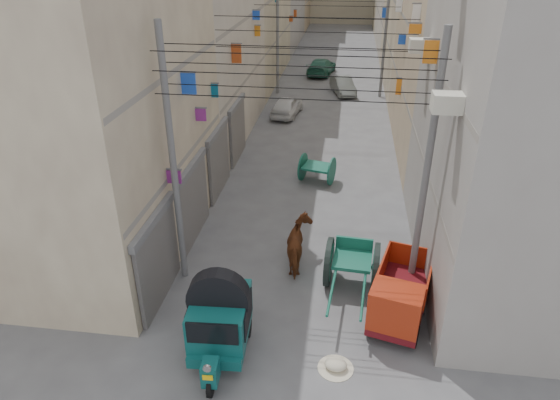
% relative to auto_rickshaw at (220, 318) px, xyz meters
% --- Properties ---
extents(shutters_left, '(0.18, 14.40, 2.88)m').
position_rel_auto_rickshaw_xyz_m(shutters_left, '(-2.34, 7.56, 0.34)').
color(shutters_left, '#46464B').
rests_on(shutters_left, ground).
extents(signboards, '(8.22, 40.52, 5.67)m').
position_rel_auto_rickshaw_xyz_m(signboards, '(1.57, 18.84, 2.27)').
color(signboards, white).
rests_on(signboards, ground).
extents(ac_units, '(0.70, 6.55, 3.35)m').
position_rel_auto_rickshaw_xyz_m(ac_units, '(5.23, 4.85, 6.28)').
color(ac_units, beige).
rests_on(ac_units, ground).
extents(utility_poles, '(7.40, 22.20, 8.00)m').
position_rel_auto_rickshaw_xyz_m(utility_poles, '(1.58, 14.18, 2.84)').
color(utility_poles, '#5D5D60').
rests_on(utility_poles, ground).
extents(overhead_cables, '(7.40, 22.52, 1.12)m').
position_rel_auto_rickshaw_xyz_m(overhead_cables, '(1.58, 11.58, 5.61)').
color(overhead_cables, black).
rests_on(overhead_cables, ground).
extents(auto_rickshaw, '(1.70, 2.83, 1.96)m').
position_rel_auto_rickshaw_xyz_m(auto_rickshaw, '(0.00, 0.00, 0.00)').
color(auto_rickshaw, black).
rests_on(auto_rickshaw, ground).
extents(tonga_cart, '(1.74, 3.56, 1.57)m').
position_rel_auto_rickshaw_xyz_m(tonga_cart, '(3.38, 3.35, -0.34)').
color(tonga_cart, black).
rests_on(tonga_cart, ground).
extents(mini_truck, '(2.09, 3.34, 1.74)m').
position_rel_auto_rickshaw_xyz_m(mini_truck, '(4.69, 1.70, -0.32)').
color(mini_truck, black).
rests_on(mini_truck, ground).
extents(second_cart, '(1.70, 1.58, 1.27)m').
position_rel_auto_rickshaw_xyz_m(second_cart, '(1.78, 10.84, -0.48)').
color(second_cart, '#135442').
rests_on(second_cart, ground).
extents(feed_sack, '(0.58, 0.46, 0.29)m').
position_rel_auto_rickshaw_xyz_m(feed_sack, '(3.04, -0.21, -1.01)').
color(feed_sack, beige).
rests_on(feed_sack, ground).
extents(horse, '(1.10, 2.03, 1.63)m').
position_rel_auto_rickshaw_xyz_m(horse, '(1.67, 4.18, -0.34)').
color(horse, '#5B2C15').
rests_on(horse, ground).
extents(distant_car_white, '(1.88, 3.67, 1.19)m').
position_rel_auto_rickshaw_xyz_m(distant_car_white, '(-0.73, 20.20, -0.56)').
color(distant_car_white, silver).
rests_on(distant_car_white, ground).
extents(distant_car_grey, '(2.06, 3.67, 1.14)m').
position_rel_auto_rickshaw_xyz_m(distant_car_grey, '(2.59, 25.59, -0.58)').
color(distant_car_grey, slate).
rests_on(distant_car_grey, ground).
extents(distant_car_green, '(2.39, 4.53, 1.25)m').
position_rel_auto_rickshaw_xyz_m(distant_car_green, '(0.73, 31.07, -0.53)').
color(distant_car_green, '#1F5B46').
rests_on(distant_car_green, ground).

